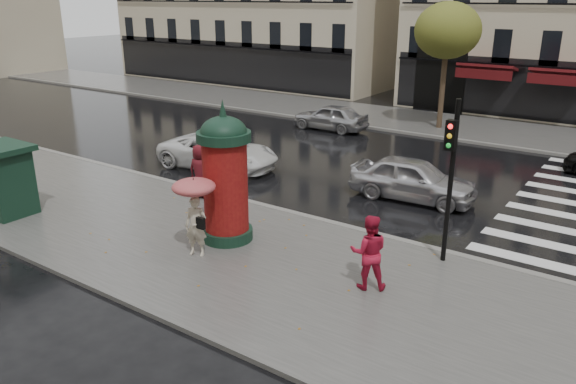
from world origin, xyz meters
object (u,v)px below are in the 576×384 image
Objects in this scene: morris_column at (225,175)px; newsstand at (3,179)px; car_silver at (413,179)px; woman_umbrella at (195,204)px; car_far_silver at (330,117)px; man_burgundy at (200,171)px; traffic_light at (451,167)px; car_white at (219,152)px; woman_red at (369,252)px.

morris_column reaches higher than newsstand.
newsstand is 13.73m from car_silver.
woman_umbrella is 16.54m from car_far_silver.
man_burgundy is 0.44× the size of traffic_light.
man_burgundy is 0.83× the size of newsstand.
newsstand is at bearing 158.45° from car_white.
car_white is at bearing 76.13° from newsstand.
car_white is at bearing -1.96° from car_far_silver.
man_burgundy is 0.47× the size of car_far_silver.
man_burgundy is 6.32m from newsstand.
woman_red is 7.09m from car_silver.
newsstand is at bearing 127.87° from car_silver.
morris_column is 0.94× the size of traffic_light.
morris_column reaches higher than man_burgundy.
woman_umbrella is 0.55× the size of car_far_silver.
newsstand is (-11.97, -2.31, 0.24)m from woman_red.
traffic_light reaches higher than car_silver.
man_burgundy is at bearing 131.90° from woman_umbrella.
woman_umbrella is at bearing 9.88° from newsstand.
woman_umbrella is 0.98× the size of newsstand.
traffic_light is (5.68, 3.48, 1.17)m from woman_umbrella.
morris_column is 0.92× the size of car_silver.
traffic_light reaches higher than car_far_silver.
newsstand is 0.45× the size of car_white.
traffic_light reaches higher than man_burgundy.
woman_red is at bearing 152.77° from man_burgundy.
morris_column is 7.73m from newsstand.
car_white is (-8.20, -1.07, -0.04)m from car_silver.
woman_umbrella is 6.76m from traffic_light.
traffic_light is (0.98, 2.44, 1.71)m from woman_red.
man_burgundy is at bearing 121.40° from car_silver.
man_burgundy is at bearing 8.09° from car_far_silver.
morris_column is at bearing 134.93° from man_burgundy.
car_white is (-5.24, 5.54, -1.38)m from morris_column.
woman_red is 8.27m from man_burgundy.
man_burgundy is at bearing 179.53° from traffic_light.
car_silver reaches higher than car_far_silver.
woman_umbrella is at bearing 122.33° from man_burgundy.
morris_column reaches higher than car_far_silver.
woman_umbrella reaches higher than man_burgundy.
car_far_silver is (0.15, 8.86, -0.02)m from car_white.
man_burgundy is 7.51m from car_silver.
man_burgundy is 4.00m from morris_column.
car_silver is at bearing 41.94° from newsstand.
man_burgundy is 0.46× the size of morris_column.
newsstand reaches higher than man_burgundy.
man_burgundy is 0.37× the size of car_white.
newsstand reaches higher than woman_umbrella.
car_white is (-10.95, 3.36, -2.06)m from traffic_light.
morris_column is 1.80× the size of newsstand.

